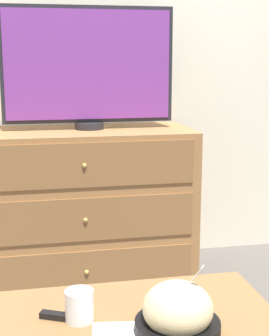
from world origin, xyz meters
The scene contains 7 objects.
ground_plane centered at (0.00, 0.00, 0.00)m, with size 12.00×12.00×0.00m, color #56514C.
wall_back centered at (0.00, 0.03, 1.30)m, with size 12.00×0.05×2.60m.
dresser centered at (0.00, -0.29, 0.42)m, with size 1.21×0.53×0.83m.
tv centered at (0.06, -0.25, 1.16)m, with size 0.91×0.16×0.64m.
takeout_bowl centered at (0.12, -1.79, 0.54)m, with size 0.23×0.23×0.19m.
drink_cup centered at (-0.13, -1.67, 0.52)m, with size 0.08×0.08×0.09m.
remote_control centered at (-0.18, -1.66, 0.49)m, with size 0.14×0.08×0.02m.
Camera 1 is at (-0.24, -3.00, 1.21)m, focal length 55.00 mm.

